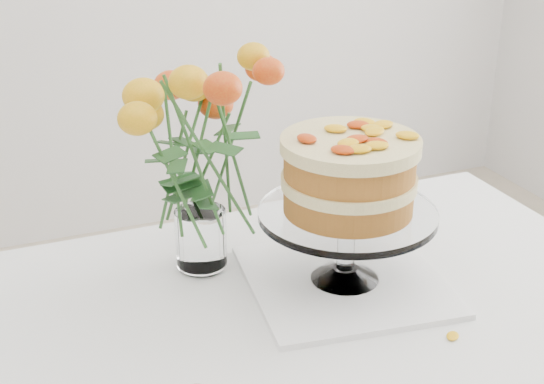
% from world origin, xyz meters
% --- Properties ---
extents(napkin, '(0.35, 0.35, 0.01)m').
position_xyz_m(napkin, '(0.22, 0.12, 0.76)').
color(napkin, white).
rests_on(napkin, table).
extents(cake_stand, '(0.29, 0.29, 0.26)m').
position_xyz_m(cake_stand, '(0.22, 0.12, 0.94)').
color(cake_stand, white).
rests_on(cake_stand, napkin).
extents(rose_vase, '(0.38, 0.38, 0.44)m').
position_xyz_m(rose_vase, '(0.01, 0.26, 1.02)').
color(rose_vase, white).
rests_on(rose_vase, table).
extents(stray_petal_f, '(0.03, 0.02, 0.00)m').
position_xyz_m(stray_petal_f, '(0.30, -0.08, 0.76)').
color(stray_petal_f, '#FFB510').
rests_on(stray_petal_f, table).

